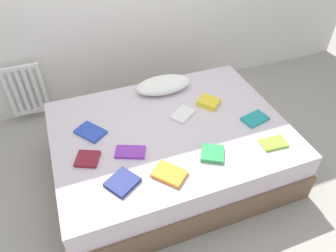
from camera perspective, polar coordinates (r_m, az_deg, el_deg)
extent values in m
plane|color=#9E998E|center=(3.04, 0.34, -7.38)|extent=(8.00, 8.00, 0.00)
cube|color=brown|center=(2.93, 0.35, -5.58)|extent=(2.00, 1.50, 0.28)
cube|color=silver|center=(2.76, 0.37, -2.05)|extent=(1.96, 1.46, 0.22)
cylinder|color=white|center=(3.66, -26.83, 5.20)|extent=(0.04, 0.04, 0.57)
cylinder|color=white|center=(3.65, -25.80, 5.46)|extent=(0.04, 0.04, 0.57)
cylinder|color=white|center=(3.64, -24.77, 5.73)|extent=(0.04, 0.04, 0.57)
cylinder|color=white|center=(3.63, -23.72, 6.00)|extent=(0.04, 0.04, 0.57)
cylinder|color=white|center=(3.62, -22.67, 6.26)|extent=(0.04, 0.04, 0.57)
cylinder|color=white|center=(3.62, -21.62, 6.53)|extent=(0.04, 0.04, 0.57)
cube|color=white|center=(3.50, -25.45, 9.39)|extent=(0.39, 0.04, 0.04)
cube|color=white|center=(3.78, -23.14, 2.60)|extent=(0.39, 0.04, 0.04)
ellipsoid|color=white|center=(3.08, -0.84, 7.44)|extent=(0.54, 0.29, 0.12)
cube|color=white|center=(2.80, 2.68, 2.07)|extent=(0.26, 0.24, 0.03)
cube|color=#8CC638|center=(2.67, 18.47, -2.93)|extent=(0.22, 0.15, 0.02)
cube|color=purple|center=(2.48, -6.80, -4.68)|extent=(0.26, 0.21, 0.03)
cube|color=teal|center=(2.85, 15.40, 1.26)|extent=(0.24, 0.19, 0.03)
cube|color=orange|center=(2.31, 0.25, -8.63)|extent=(0.27, 0.28, 0.03)
cube|color=yellow|center=(2.94, 7.36, 4.29)|extent=(0.24, 0.24, 0.05)
cube|color=maroon|center=(2.49, -14.30, -5.75)|extent=(0.22, 0.22, 0.03)
cube|color=green|center=(2.47, 8.02, -4.93)|extent=(0.24, 0.24, 0.03)
cube|color=#2847B7|center=(2.70, -13.80, -1.04)|extent=(0.27, 0.29, 0.03)
cube|color=navy|center=(2.29, -8.23, -9.99)|extent=(0.27, 0.27, 0.03)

